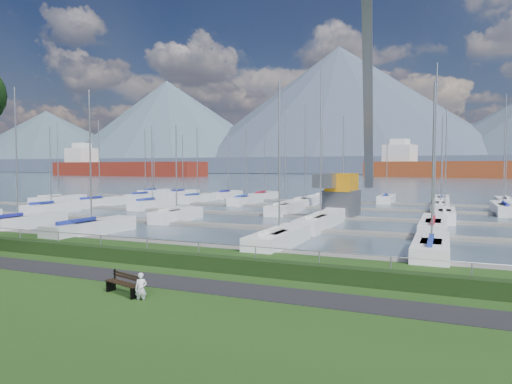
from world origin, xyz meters
The scene contains 13 objects.
path centered at (0.00, -3.00, 0.01)m, with size 160.00×2.00×0.04m, color black.
water centered at (0.00, 260.00, -0.40)m, with size 800.00×540.00×0.20m, color #425361.
hedge centered at (0.00, -0.40, 0.35)m, with size 80.00×0.70×0.70m, color black.
fence centered at (0.00, 0.00, 1.20)m, with size 0.04×0.04×80.00m, color #97999F.
foothill centered at (0.00, 330.00, 6.00)m, with size 900.00×80.00×12.00m, color #434C62.
mountains centered at (7.35, 404.62, 46.68)m, with size 1190.00×360.00×115.00m.
docks centered at (0.00, 26.00, -0.22)m, with size 90.00×41.60×0.25m.
bench_right centered at (1.76, -5.27, 0.42)m, with size 1.84×0.94×0.85m.
person centered at (2.86, -5.67, 0.58)m, with size 0.43×0.28×1.17m, color silver.
crane centered at (3.65, 28.24, 5.33)m, with size 5.16×13.30×22.35m.
cargo_ship_west centered at (-158.29, 189.71, 3.54)m, with size 100.94×27.65×21.50m.
cargo_ship_mid centered at (23.01, 217.42, 3.48)m, with size 108.56×40.15×21.50m.
sailboat_fleet centered at (-2.11, 28.90, 5.43)m, with size 74.50×49.56×13.66m.
Camera 1 is at (13.03, -19.13, 4.87)m, focal length 32.00 mm.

